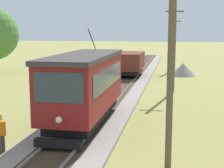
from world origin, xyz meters
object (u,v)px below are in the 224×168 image
at_px(utility_pole_mid, 174,46).
at_px(gravel_pile, 183,69).
at_px(red_tram, 85,86).
at_px(freight_car, 131,63).
at_px(track_worker, 0,132).
at_px(utility_pole_near_tram, 171,56).
at_px(utility_pole_far, 175,42).

distance_m(utility_pole_mid, gravel_pile, 10.55).
bearing_deg(red_tram, utility_pole_mid, 67.78).
distance_m(freight_car, gravel_pile, 6.05).
bearing_deg(red_tram, gravel_pile, 75.47).
xyz_separation_m(red_tram, track_worker, (-2.25, -4.69, -1.21)).
relative_size(red_tram, utility_pole_near_tram, 1.05).
bearing_deg(red_tram, utility_pole_near_tram, -46.16).
bearing_deg(freight_car, utility_pole_far, 61.64).
height_order(utility_pole_mid, utility_pole_far, utility_pole_mid).
relative_size(utility_pole_far, track_worker, 3.81).
bearing_deg(gravel_pile, track_worker, -106.68).
relative_size(utility_pole_mid, gravel_pile, 2.44).
xyz_separation_m(freight_car, utility_pole_near_tram, (4.42, -22.92, 2.60)).
distance_m(freight_car, utility_pole_near_tram, 23.48).
bearing_deg(gravel_pile, utility_pole_near_tram, -92.22).
bearing_deg(red_tram, freight_car, 90.01).
height_order(red_tram, utility_pole_mid, utility_pole_mid).
xyz_separation_m(utility_pole_mid, gravel_pile, (0.99, 10.05, -3.06)).
bearing_deg(utility_pole_mid, track_worker, -113.27).
distance_m(red_tram, track_worker, 5.34).
bearing_deg(red_tram, track_worker, -115.64).
bearing_deg(utility_pole_mid, utility_pole_near_tram, -90.00).
height_order(utility_pole_mid, gravel_pile, utility_pole_mid).
bearing_deg(utility_pole_far, freight_car, -118.36).
distance_m(utility_pole_mid, utility_pole_far, 15.69).
xyz_separation_m(red_tram, utility_pole_mid, (4.42, 10.82, 1.56)).
height_order(red_tram, utility_pole_far, utility_pole_far).
distance_m(utility_pole_mid, track_worker, 17.11).
distance_m(gravel_pile, track_worker, 26.68).
bearing_deg(freight_car, utility_pole_near_tram, -79.08).
bearing_deg(utility_pole_near_tram, utility_pole_far, 90.00).
distance_m(utility_pole_far, track_worker, 32.00).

